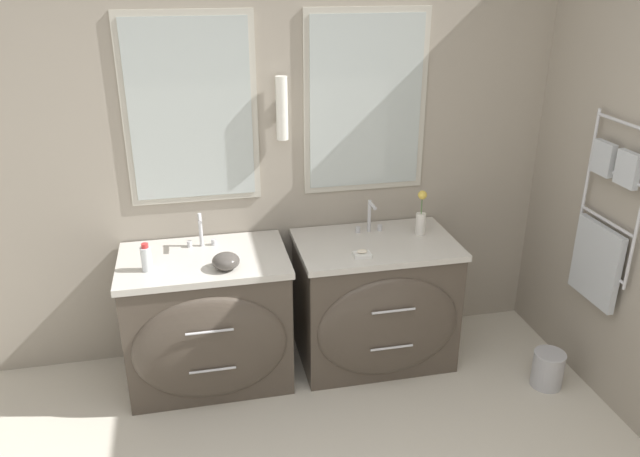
% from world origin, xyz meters
% --- Properties ---
extents(wall_back, '(5.07, 0.15, 2.60)m').
position_xyz_m(wall_back, '(0.00, 2.11, 1.31)').
color(wall_back, '#9E9384').
rests_on(wall_back, ground_plane).
extents(vanity_left, '(0.95, 0.68, 0.80)m').
position_xyz_m(vanity_left, '(-0.46, 1.72, 0.41)').
color(vanity_left, '#4C4238').
rests_on(vanity_left, ground_plane).
extents(vanity_right, '(0.95, 0.68, 0.80)m').
position_xyz_m(vanity_right, '(0.56, 1.72, 0.41)').
color(vanity_right, '#4C4238').
rests_on(vanity_right, ground_plane).
extents(faucet_left, '(0.17, 0.13, 0.20)m').
position_xyz_m(faucet_left, '(-0.46, 1.91, 0.90)').
color(faucet_left, silver).
rests_on(faucet_left, vanity_left).
extents(faucet_right, '(0.17, 0.13, 0.20)m').
position_xyz_m(faucet_right, '(0.56, 1.91, 0.90)').
color(faucet_right, silver).
rests_on(faucet_right, vanity_right).
extents(toiletry_bottle, '(0.06, 0.06, 0.16)m').
position_xyz_m(toiletry_bottle, '(-0.76, 1.66, 0.87)').
color(toiletry_bottle, silver).
rests_on(toiletry_bottle, vanity_left).
extents(amenity_bowl, '(0.15, 0.15, 0.09)m').
position_xyz_m(amenity_bowl, '(-0.35, 1.59, 0.85)').
color(amenity_bowl, '#4C4742').
rests_on(amenity_bowl, vanity_left).
extents(flower_vase, '(0.06, 0.06, 0.28)m').
position_xyz_m(flower_vase, '(0.85, 1.82, 0.91)').
color(flower_vase, silver).
rests_on(flower_vase, vanity_right).
extents(soap_dish, '(0.10, 0.07, 0.04)m').
position_xyz_m(soap_dish, '(0.42, 1.58, 0.82)').
color(soap_dish, white).
rests_on(soap_dish, vanity_right).
extents(waste_bin, '(0.19, 0.19, 0.22)m').
position_xyz_m(waste_bin, '(1.48, 1.24, 0.12)').
color(waste_bin, '#B7B7BC').
rests_on(waste_bin, ground_plane).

